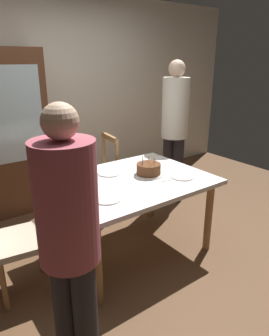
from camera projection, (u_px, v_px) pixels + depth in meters
ground at (130, 249)px, 3.06m from camera, size 6.40×6.40×0.00m
back_wall at (47, 98)px, 4.03m from camera, size 6.40×0.10×2.60m
dining_table at (130, 188)px, 2.85m from camera, size 1.42×1.07×0.74m
birthday_cake at (149, 170)px, 2.91m from camera, size 0.28×0.28×0.18m
plate_near_celebrant at (107, 199)px, 2.41m from camera, size 0.22×0.22×0.01m
plate_far_side at (109, 173)px, 2.96m from camera, size 0.22×0.22×0.01m
plate_near_guest at (182, 176)px, 2.87m from camera, size 0.22×0.22×0.01m
fork_near_celebrant at (88, 204)px, 2.34m from camera, size 0.18×0.04×0.01m
fork_far_side at (95, 177)px, 2.86m from camera, size 0.18×0.06×0.01m
fork_near_guest at (169, 180)px, 2.79m from camera, size 0.18×0.04×0.01m
chair_spindle_back at (98, 178)px, 3.63m from camera, size 0.49×0.49×0.95m
chair_upholstered at (6, 234)px, 2.32m from camera, size 0.49×0.49×0.95m
person_celebrant at (69, 236)px, 1.60m from camera, size 0.32×0.32×1.60m
person_guest at (174, 125)px, 3.79m from camera, size 0.32×0.32×1.77m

